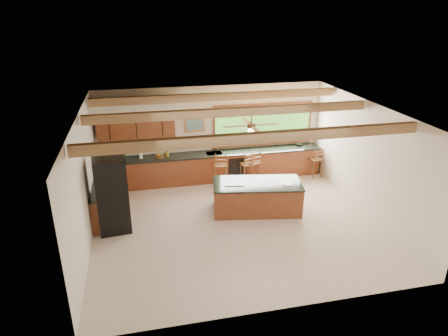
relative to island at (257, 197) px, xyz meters
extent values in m
plane|color=beige|center=(-0.74, -0.60, -0.42)|extent=(7.20, 7.20, 0.00)
cube|color=beige|center=(-0.74, 2.65, 1.08)|extent=(7.20, 0.04, 3.00)
cube|color=beige|center=(-0.74, -3.85, 1.08)|extent=(7.20, 0.04, 3.00)
cube|color=beige|center=(-4.34, -0.60, 1.08)|extent=(0.04, 6.50, 3.00)
cube|color=beige|center=(2.86, -0.60, 1.08)|extent=(0.04, 6.50, 3.00)
cube|color=#A28051|center=(-0.74, -0.60, 2.58)|extent=(7.20, 6.50, 0.04)
cube|color=#A97E54|center=(-0.74, -2.20, 2.44)|extent=(7.10, 0.15, 0.22)
cube|color=#A97E54|center=(-0.74, -0.10, 2.44)|extent=(7.10, 0.15, 0.22)
cube|color=#A97E54|center=(-0.74, 1.70, 2.44)|extent=(7.10, 0.15, 0.22)
cube|color=brown|center=(-3.09, 2.46, 1.48)|extent=(2.30, 0.35, 0.70)
cube|color=white|center=(-3.09, 2.39, 2.08)|extent=(2.60, 0.50, 0.48)
cylinder|color=#FFEABF|center=(-3.79, 2.39, 1.85)|extent=(0.10, 0.10, 0.01)
cylinder|color=#FFEABF|center=(-2.39, 2.39, 1.85)|extent=(0.10, 0.10, 0.01)
cube|color=#6EBB42|center=(0.96, 2.62, 1.25)|extent=(3.20, 0.04, 1.30)
cube|color=#C6843C|center=(-1.29, 2.62, 1.43)|extent=(0.64, 0.03, 0.54)
cube|color=#457C60|center=(-1.29, 2.60, 1.43)|extent=(0.54, 0.01, 0.44)
cube|color=brown|center=(-0.74, 2.31, 0.02)|extent=(7.00, 0.65, 0.88)
cube|color=black|center=(-0.74, 2.31, 0.48)|extent=(7.04, 0.69, 0.04)
cube|color=brown|center=(-4.00, 0.75, 0.02)|extent=(0.65, 2.35, 0.88)
cube|color=black|center=(-4.00, 0.75, 0.48)|extent=(0.69, 2.39, 0.04)
cube|color=black|center=(-0.04, 1.98, 0.00)|extent=(0.60, 0.02, 0.78)
cube|color=silver|center=(-0.74, 2.31, 0.49)|extent=(0.50, 0.38, 0.03)
cylinder|color=silver|center=(-0.74, 2.51, 0.65)|extent=(0.03, 0.03, 0.30)
cylinder|color=silver|center=(-0.74, 2.41, 0.78)|extent=(0.03, 0.20, 0.03)
cylinder|color=white|center=(-3.02, 2.32, 0.64)|extent=(0.11, 0.11, 0.27)
cylinder|color=#21451B|center=(-3.63, 2.44, 0.60)|extent=(0.05, 0.05, 0.20)
cylinder|color=#21451B|center=(-3.50, 2.41, 0.61)|extent=(0.06, 0.06, 0.22)
cube|color=black|center=(2.19, 2.40, 0.54)|extent=(0.22, 0.20, 0.08)
cube|color=brown|center=(0.00, 0.00, -0.02)|extent=(2.51, 1.48, 0.80)
cube|color=black|center=(0.00, 0.00, 0.40)|extent=(2.55, 1.52, 0.04)
cube|color=black|center=(-0.62, 0.11, 0.42)|extent=(0.59, 0.50, 0.02)
cylinder|color=white|center=(0.80, -0.25, 0.42)|extent=(0.29, 0.29, 0.01)
cube|color=black|center=(-3.79, -0.20, 0.55)|extent=(0.83, 0.81, 1.94)
cube|color=silver|center=(-3.41, -0.20, 0.55)|extent=(0.03, 0.05, 1.78)
cube|color=brown|center=(-0.64, 1.85, 0.27)|extent=(0.45, 0.45, 0.04)
cylinder|color=brown|center=(-0.80, 1.69, -0.08)|extent=(0.04, 0.04, 0.67)
cylinder|color=brown|center=(-0.47, 1.69, -0.08)|extent=(0.04, 0.04, 0.67)
cylinder|color=brown|center=(-0.80, 2.01, -0.08)|extent=(0.04, 0.04, 0.67)
cylinder|color=brown|center=(-0.47, 2.01, -0.08)|extent=(0.04, 0.04, 0.67)
cube|color=brown|center=(0.42, 1.85, 0.26)|extent=(0.52, 0.52, 0.04)
cylinder|color=brown|center=(0.26, 1.69, -0.09)|extent=(0.04, 0.04, 0.66)
cylinder|color=brown|center=(0.58, 1.69, -0.09)|extent=(0.04, 0.04, 0.66)
cylinder|color=brown|center=(0.26, 2.01, -0.09)|extent=(0.04, 0.04, 0.66)
cylinder|color=brown|center=(0.58, 2.01, -0.09)|extent=(0.04, 0.04, 0.66)
cube|color=brown|center=(0.23, 1.85, 0.23)|extent=(0.44, 0.44, 0.04)
cylinder|color=brown|center=(0.07, 1.70, -0.10)|extent=(0.04, 0.04, 0.63)
cylinder|color=brown|center=(0.38, 1.70, -0.10)|extent=(0.04, 0.04, 0.63)
cylinder|color=brown|center=(0.07, 2.00, -0.10)|extent=(0.04, 0.04, 0.63)
cylinder|color=brown|center=(0.38, 2.00, -0.10)|extent=(0.04, 0.04, 0.63)
cube|color=brown|center=(2.56, 1.85, 0.20)|extent=(0.41, 0.41, 0.04)
cylinder|color=brown|center=(2.42, 1.70, -0.12)|extent=(0.03, 0.03, 0.60)
cylinder|color=brown|center=(2.71, 1.70, -0.12)|extent=(0.03, 0.03, 0.60)
cylinder|color=brown|center=(2.42, 2.00, -0.12)|extent=(0.03, 0.03, 0.60)
cylinder|color=brown|center=(2.71, 2.00, -0.12)|extent=(0.03, 0.03, 0.60)
camera|label=1|loc=(-2.99, -9.41, 4.88)|focal=32.00mm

